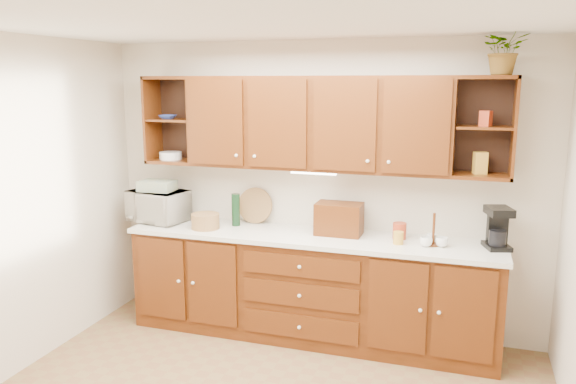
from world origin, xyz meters
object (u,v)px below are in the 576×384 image
Objects in this scene: microwave at (158,206)px; potted_plant at (505,50)px; coffee_maker at (498,228)px; bread_box at (339,219)px.

microwave is 1.42× the size of potted_plant.
potted_plant reaches higher than microwave.
coffee_maker is (3.02, 0.06, 0.01)m from microwave.
bread_box is 1.29m from coffee_maker.
microwave is at bearing 163.59° from coffee_maker.
microwave is at bearing -177.94° from bread_box.
bread_box is 1.06× the size of potted_plant.
potted_plant reaches higher than coffee_maker.
coffee_maker is (1.29, -0.00, 0.02)m from bread_box.
microwave is at bearing -178.95° from potted_plant.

